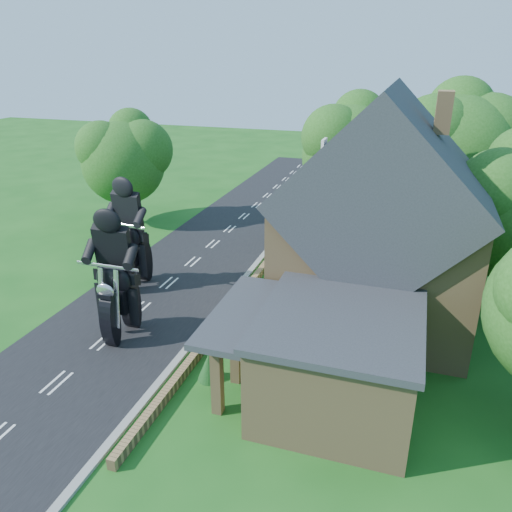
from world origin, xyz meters
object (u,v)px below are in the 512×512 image
(house, at_px, (379,226))
(motorcycle_follow, at_px, (134,271))
(garden_wall, at_px, (239,300))
(motorcycle_lead, at_px, (122,318))
(annex, at_px, (334,358))

(house, relative_size, motorcycle_follow, 5.45)
(garden_wall, bearing_deg, motorcycle_lead, -130.52)
(motorcycle_lead, xyz_separation_m, motorcycle_follow, (-2.09, 4.51, 0.01))
(house, xyz_separation_m, motorcycle_follow, (-12.01, -0.85, -3.47))
(annex, bearing_deg, garden_wall, 133.84)
(house, height_order, motorcycle_lead, house)
(motorcycle_lead, height_order, motorcycle_follow, motorcycle_follow)
(garden_wall, height_order, motorcycle_follow, motorcycle_follow)
(motorcycle_lead, relative_size, motorcycle_follow, 0.99)
(annex, relative_size, motorcycle_lead, 3.78)
(annex, xyz_separation_m, motorcycle_follow, (-11.38, 5.95, -0.89))
(annex, height_order, motorcycle_lead, annex)
(house, xyz_separation_m, annex, (-0.62, -6.80, -2.58))
(annex, xyz_separation_m, motorcycle_lead, (-9.29, 1.44, -0.90))
(motorcycle_lead, bearing_deg, house, -152.20)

